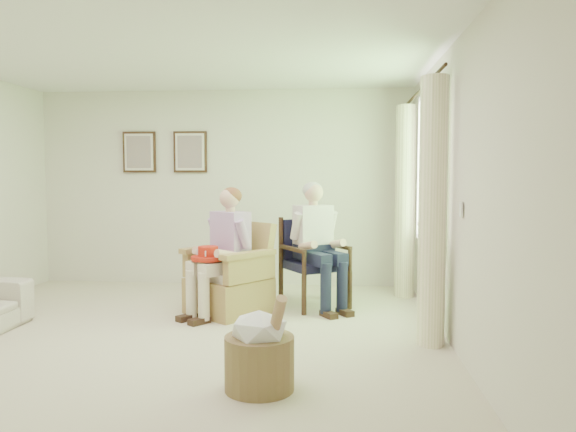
{
  "coord_description": "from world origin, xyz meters",
  "views": [
    {
      "loc": [
        1.52,
        -4.68,
        1.46
      ],
      "look_at": [
        1.01,
        1.04,
        1.05
      ],
      "focal_mm": 35.0,
      "sensor_mm": 36.0,
      "label": 1
    }
  ],
  "objects_px": {
    "wood_armchair": "(315,259)",
    "hatbox": "(260,350)",
    "wicker_armchair": "(229,284)",
    "person_dark": "(315,236)",
    "person_wicker": "(227,243)",
    "red_hat": "(208,255)"
  },
  "relations": [
    {
      "from": "wood_armchair",
      "to": "hatbox",
      "type": "bearing_deg",
      "value": -128.8
    },
    {
      "from": "wicker_armchair",
      "to": "person_dark",
      "type": "height_order",
      "value": "person_dark"
    },
    {
      "from": "person_wicker",
      "to": "person_dark",
      "type": "bearing_deg",
      "value": 61.9
    },
    {
      "from": "red_hat",
      "to": "wicker_armchair",
      "type": "bearing_deg",
      "value": 60.1
    },
    {
      "from": "person_wicker",
      "to": "red_hat",
      "type": "relative_size",
      "value": 3.76
    },
    {
      "from": "person_dark",
      "to": "red_hat",
      "type": "xyz_separation_m",
      "value": [
        -1.06,
        -0.54,
        -0.14
      ]
    },
    {
      "from": "person_dark",
      "to": "hatbox",
      "type": "xyz_separation_m",
      "value": [
        -0.28,
        -2.39,
        -0.53
      ]
    },
    {
      "from": "wood_armchair",
      "to": "person_dark",
      "type": "relative_size",
      "value": 0.71
    },
    {
      "from": "person_wicker",
      "to": "red_hat",
      "type": "bearing_deg",
      "value": -98.22
    },
    {
      "from": "person_wicker",
      "to": "hatbox",
      "type": "distance_m",
      "value": 2.15
    },
    {
      "from": "wood_armchair",
      "to": "person_dark",
      "type": "bearing_deg",
      "value": -122.61
    },
    {
      "from": "wicker_armchair",
      "to": "person_wicker",
      "type": "height_order",
      "value": "person_wicker"
    },
    {
      "from": "wicker_armchair",
      "to": "red_hat",
      "type": "distance_m",
      "value": 0.48
    },
    {
      "from": "wood_armchair",
      "to": "person_dark",
      "type": "height_order",
      "value": "person_dark"
    },
    {
      "from": "person_wicker",
      "to": "hatbox",
      "type": "relative_size",
      "value": 1.87
    },
    {
      "from": "wood_armchair",
      "to": "red_hat",
      "type": "distance_m",
      "value": 1.28
    },
    {
      "from": "person_wicker",
      "to": "person_dark",
      "type": "height_order",
      "value": "person_dark"
    },
    {
      "from": "person_dark",
      "to": "wicker_armchair",
      "type": "bearing_deg",
      "value": 163.65
    },
    {
      "from": "person_dark",
      "to": "person_wicker",
      "type": "bearing_deg",
      "value": 170.87
    },
    {
      "from": "wood_armchair",
      "to": "hatbox",
      "type": "distance_m",
      "value": 2.58
    },
    {
      "from": "hatbox",
      "to": "person_dark",
      "type": "bearing_deg",
      "value": 83.4
    },
    {
      "from": "red_hat",
      "to": "hatbox",
      "type": "bearing_deg",
      "value": -67.03
    }
  ]
}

